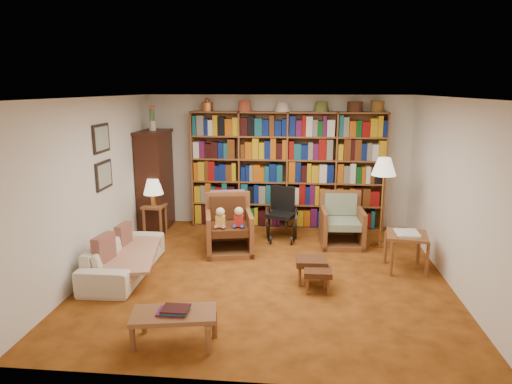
# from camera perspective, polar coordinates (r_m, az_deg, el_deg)

# --- Properties ---
(floor) EXTENTS (5.00, 5.00, 0.00)m
(floor) POSITION_cam_1_polar(r_m,az_deg,el_deg) (6.69, 1.41, -10.18)
(floor) COLOR #9C4F18
(floor) RESTS_ON ground
(ceiling) EXTENTS (5.00, 5.00, 0.00)m
(ceiling) POSITION_cam_1_polar(r_m,az_deg,el_deg) (6.16, 1.54, 11.74)
(ceiling) COLOR white
(ceiling) RESTS_ON wall_back
(wall_back) EXTENTS (5.00, 0.00, 5.00)m
(wall_back) POSITION_cam_1_polar(r_m,az_deg,el_deg) (8.76, 2.65, 3.86)
(wall_back) COLOR white
(wall_back) RESTS_ON floor
(wall_front) EXTENTS (5.00, 0.00, 5.00)m
(wall_front) POSITION_cam_1_polar(r_m,az_deg,el_deg) (3.92, -1.19, -7.64)
(wall_front) COLOR white
(wall_front) RESTS_ON floor
(wall_left) EXTENTS (0.00, 5.00, 5.00)m
(wall_left) POSITION_cam_1_polar(r_m,az_deg,el_deg) (6.95, -19.57, 0.73)
(wall_left) COLOR white
(wall_left) RESTS_ON floor
(wall_right) EXTENTS (0.00, 5.00, 5.00)m
(wall_right) POSITION_cam_1_polar(r_m,az_deg,el_deg) (6.62, 23.58, -0.17)
(wall_right) COLOR white
(wall_right) RESTS_ON floor
(bookshelf) EXTENTS (3.60, 0.30, 2.42)m
(bookshelf) POSITION_cam_1_polar(r_m,az_deg,el_deg) (8.60, 3.92, 3.14)
(bookshelf) COLOR brown
(bookshelf) RESTS_ON floor
(curio_cabinet) EXTENTS (0.50, 0.95, 2.40)m
(curio_cabinet) POSITION_cam_1_polar(r_m,az_deg,el_deg) (8.74, -12.49, 1.57)
(curio_cabinet) COLOR #3E1710
(curio_cabinet) RESTS_ON floor
(framed_pictures) EXTENTS (0.03, 0.52, 0.97)m
(framed_pictures) POSITION_cam_1_polar(r_m,az_deg,el_deg) (7.14, -18.63, 4.18)
(framed_pictures) COLOR black
(framed_pictures) RESTS_ON wall_left
(sofa) EXTENTS (1.77, 0.71, 0.51)m
(sofa) POSITION_cam_1_polar(r_m,az_deg,el_deg) (6.87, -16.17, -7.78)
(sofa) COLOR beige
(sofa) RESTS_ON floor
(sofa_throw) EXTENTS (1.09, 1.65, 0.04)m
(sofa_throw) POSITION_cam_1_polar(r_m,az_deg,el_deg) (6.84, -15.80, -7.47)
(sofa_throw) COLOR beige
(sofa_throw) RESTS_ON sofa
(cushion_left) EXTENTS (0.15, 0.37, 0.36)m
(cushion_left) POSITION_cam_1_polar(r_m,az_deg,el_deg) (7.16, -16.21, -5.30)
(cushion_left) COLOR maroon
(cushion_left) RESTS_ON sofa
(cushion_right) EXTENTS (0.19, 0.42, 0.41)m
(cushion_right) POSITION_cam_1_polar(r_m,az_deg,el_deg) (6.56, -18.46, -7.16)
(cushion_right) COLOR maroon
(cushion_right) RESTS_ON sofa
(side_table_lamp) EXTENTS (0.40, 0.40, 0.57)m
(side_table_lamp) POSITION_cam_1_polar(r_m,az_deg,el_deg) (8.41, -12.56, -2.66)
(side_table_lamp) COLOR brown
(side_table_lamp) RESTS_ON floor
(table_lamp) EXTENTS (0.36, 0.36, 0.48)m
(table_lamp) POSITION_cam_1_polar(r_m,az_deg,el_deg) (8.30, -12.72, 0.56)
(table_lamp) COLOR #C48A3E
(table_lamp) RESTS_ON side_table_lamp
(armchair_leather) EXTENTS (0.91, 0.93, 0.95)m
(armchair_leather) POSITION_cam_1_polar(r_m,az_deg,el_deg) (7.51, -3.26, -4.46)
(armchair_leather) COLOR brown
(armchair_leather) RESTS_ON floor
(armchair_sage) EXTENTS (0.75, 0.78, 0.89)m
(armchair_sage) POSITION_cam_1_polar(r_m,az_deg,el_deg) (7.97, 10.63, -3.99)
(armchair_sage) COLOR brown
(armchair_sage) RESTS_ON floor
(wheelchair) EXTENTS (0.57, 0.73, 0.92)m
(wheelchair) POSITION_cam_1_polar(r_m,az_deg,el_deg) (8.11, 3.30, -2.90)
(wheelchair) COLOR black
(wheelchair) RESTS_ON floor
(floor_lamp) EXTENTS (0.40, 0.40, 1.51)m
(floor_lamp) POSITION_cam_1_polar(r_m,az_deg,el_deg) (7.76, 15.69, 2.64)
(floor_lamp) COLOR #C48A3E
(floor_lamp) RESTS_ON floor
(side_table_papers) EXTENTS (0.65, 0.65, 0.58)m
(side_table_papers) POSITION_cam_1_polar(r_m,az_deg,el_deg) (7.01, 18.31, -5.63)
(side_table_papers) COLOR brown
(side_table_papers) RESTS_ON floor
(footstool_a) EXTENTS (0.36, 0.31, 0.31)m
(footstool_a) POSITION_cam_1_polar(r_m,az_deg,el_deg) (6.11, 7.74, -10.07)
(footstool_a) COLOR #4A2B13
(footstool_a) RESTS_ON floor
(footstool_b) EXTENTS (0.43, 0.37, 0.36)m
(footstool_b) POSITION_cam_1_polar(r_m,az_deg,el_deg) (6.34, 6.95, -8.81)
(footstool_b) COLOR #4A2B13
(footstool_b) RESTS_ON floor
(coffee_table) EXTENTS (0.94, 0.59, 0.41)m
(coffee_table) POSITION_cam_1_polar(r_m,az_deg,el_deg) (4.97, -10.21, -15.08)
(coffee_table) COLOR brown
(coffee_table) RESTS_ON floor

